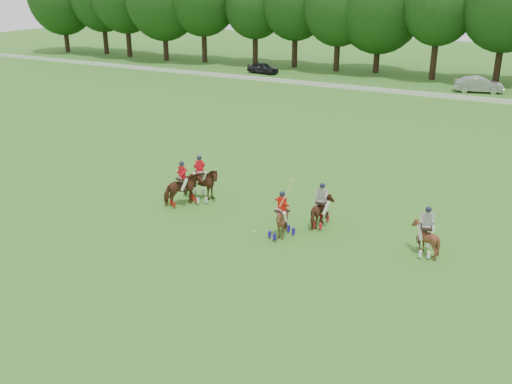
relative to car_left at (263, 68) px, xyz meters
The scene contains 11 objects.
ground 46.39m from the car_left, 66.38° to the right, with size 180.00×180.00×0.00m, color #29631C.
tree_line 21.05m from the car_left, 16.40° to the left, with size 117.98×14.32×14.75m.
boundary_rail 19.12m from the car_left, 13.61° to the right, with size 120.00×0.10×0.44m, color white.
car_left is the anchor object (origin of this frame).
car_mid 24.33m from the car_left, ahead, with size 1.61×4.63×1.52m, color #9B9A9F.
polo_red_a 41.53m from the car_left, 67.85° to the right, with size 1.75×2.11×2.34m.
polo_red_b 40.76m from the car_left, 66.82° to the right, with size 2.25×2.23×2.42m.
polo_red_c 45.11m from the car_left, 61.17° to the right, with size 1.66×1.72×2.73m.
polo_stripe_a 43.93m from the car_left, 58.69° to the right, with size 1.04×1.69×2.13m.
polo_stripe_b 47.15m from the car_left, 53.96° to the right, with size 1.44×1.54×2.14m.
polo_ball 44.67m from the car_left, 62.71° to the right, with size 0.09×0.09×0.09m, color white.
Camera 1 is at (13.19, -17.94, 11.03)m, focal length 40.00 mm.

